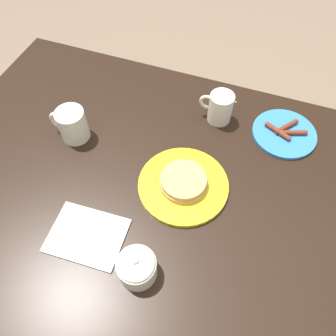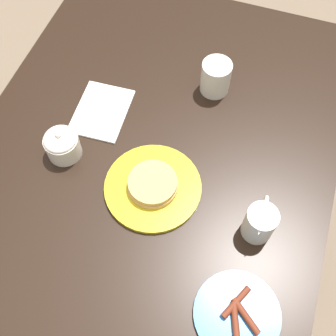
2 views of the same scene
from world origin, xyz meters
name	(u,v)px [view 1 (image 1 of 2)]	position (x,y,z in m)	size (l,w,h in m)	color
ground_plane	(179,282)	(0.00, 0.00, 0.00)	(8.00, 8.00, 0.00)	#7A6651
dining_table	(186,220)	(0.00, 0.00, 0.65)	(1.46, 0.91, 0.77)	black
pancake_plate	(183,184)	(0.03, -0.04, 0.78)	(0.23, 0.23, 0.04)	gold
side_plate_bacon	(284,133)	(-0.19, -0.30, 0.77)	(0.18, 0.18, 0.02)	#337AC6
coffee_mug	(72,124)	(0.37, -0.09, 0.82)	(0.11, 0.08, 0.09)	silver
creamer_pitcher	(219,107)	(0.00, -0.30, 0.82)	(0.11, 0.07, 0.10)	silver
sugar_bowl	(137,267)	(0.05, 0.21, 0.81)	(0.09, 0.09, 0.09)	silver
napkin	(87,235)	(0.20, 0.17, 0.77)	(0.18, 0.14, 0.01)	white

